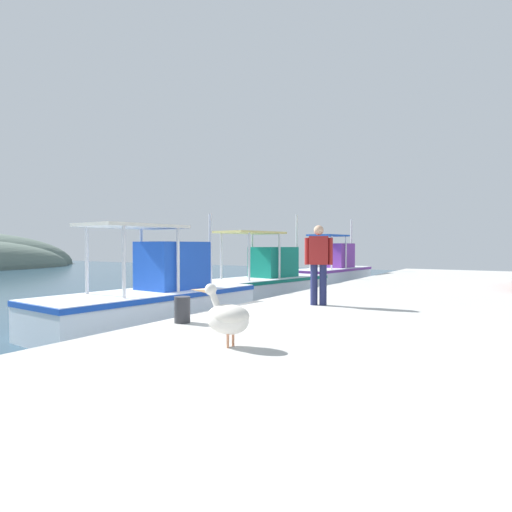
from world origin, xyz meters
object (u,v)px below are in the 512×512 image
at_px(fishing_boat_third, 155,299).
at_px(mooring_bollard_second, 182,310).
at_px(pelican, 228,316).
at_px(fishing_boat_fourth, 263,283).
at_px(fisherman_standing, 319,261).
at_px(fishing_boat_fifth, 334,273).

distance_m(fishing_boat_third, mooring_bollard_second, 4.09).
relative_size(pelican, mooring_bollard_second, 2.10).
bearing_deg(pelican, fishing_boat_fourth, 28.05).
distance_m(fishing_boat_third, fisherman_standing, 4.52).
distance_m(fishing_boat_fifth, mooring_bollard_second, 15.19).
relative_size(fisherman_standing, mooring_bollard_second, 3.95).
xyz_separation_m(fishing_boat_fourth, pelican, (-9.41, -5.02, 0.50)).
xyz_separation_m(fishing_boat_fourth, fishing_boat_fifth, (6.51, -0.38, 0.06)).
distance_m(fishing_boat_fifth, pelican, 16.59).
bearing_deg(fishing_boat_third, fishing_boat_fourth, 1.47).
bearing_deg(mooring_bollard_second, pelican, -121.33).
distance_m(fishing_boat_fourth, mooring_bollard_second, 9.04).
bearing_deg(mooring_bollard_second, fishing_boat_third, 51.39).
height_order(fishing_boat_fifth, pelican, fishing_boat_fifth).
relative_size(fishing_boat_fourth, pelican, 6.94).
bearing_deg(pelican, fishing_boat_fifth, 16.24).
xyz_separation_m(fishing_boat_third, mooring_bollard_second, (-2.55, -3.19, 0.29)).
relative_size(pelican, fisherman_standing, 0.53).
xyz_separation_m(fishing_boat_fourth, mooring_bollard_second, (-8.39, -3.34, 0.33)).
relative_size(fishing_boat_fourth, fishing_boat_fifth, 1.13).
xyz_separation_m(fishing_boat_fifth, mooring_bollard_second, (-14.90, -2.96, 0.27)).
bearing_deg(fishing_boat_fifth, pelican, -163.76).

